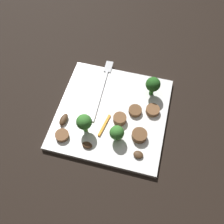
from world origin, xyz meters
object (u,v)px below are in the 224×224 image
sausage_slice_0 (153,110)px  broccoli_floret_0 (84,122)px  mushroom_2 (64,120)px  mushroom_0 (138,155)px  sausage_slice_2 (62,135)px  mushroom_1 (87,145)px  pepper_strip_3 (104,125)px  broccoli_floret_2 (153,85)px  sausage_slice_4 (135,111)px  broccoli_floret_1 (117,133)px  plate (112,113)px  sausage_slice_1 (139,135)px  fork (103,85)px  sausage_slice_3 (120,119)px

sausage_slice_0 → broccoli_floret_0: bearing=121.7°
sausage_slice_0 → mushroom_2: (-0.07, 0.19, -0.00)m
mushroom_0 → sausage_slice_2: bearing=89.3°
mushroom_1 → sausage_slice_0: bearing=-45.3°
mushroom_2 → pepper_strip_3: (0.01, -0.09, -0.00)m
broccoli_floret_0 → broccoli_floret_2: (0.13, -0.12, 0.00)m
sausage_slice_4 → pepper_strip_3: size_ratio=0.53×
broccoli_floret_1 → sausage_slice_4: 0.08m
broccoli_floret_1 → sausage_slice_0: broccoli_floret_1 is taller
plate → sausage_slice_0: sausage_slice_0 is taller
sausage_slice_1 → sausage_slice_2: size_ratio=1.12×
broccoli_floret_2 → mushroom_0: size_ratio=2.59×
sausage_slice_2 → sausage_slice_4: 0.17m
fork → sausage_slice_3: size_ratio=6.19×
broccoli_floret_2 → mushroom_0: (-0.16, -0.00, -0.03)m
broccoli_floret_1 → sausage_slice_1: 0.05m
plate → mushroom_0: bearing=-138.2°
sausage_slice_2 → pepper_strip_3: bearing=-59.4°
broccoli_floret_2 → sausage_slice_2: size_ratio=1.84×
sausage_slice_3 → sausage_slice_4: 0.04m
sausage_slice_2 → sausage_slice_4: same height
sausage_slice_0 → mushroom_1: sausage_slice_0 is taller
mushroom_0 → pepper_strip_3: 0.10m
sausage_slice_4 → mushroom_1: sausage_slice_4 is taller
broccoli_floret_0 → sausage_slice_2: broccoli_floret_0 is taller
broccoli_floret_2 → mushroom_2: size_ratio=1.74×
sausage_slice_0 → sausage_slice_3: bearing=121.8°
plate → fork: size_ratio=1.36×
broccoli_floret_2 → pepper_strip_3: bearing=142.5°
plate → sausage_slice_3: size_ratio=8.44×
sausage_slice_1 → mushroom_1: 0.11m
sausage_slice_4 → pepper_strip_3: 0.08m
broccoli_floret_1 → sausage_slice_3: bearing=5.0°
sausage_slice_0 → sausage_slice_4: 0.04m
sausage_slice_0 → sausage_slice_4: sausage_slice_0 is taller
broccoli_floret_0 → mushroom_1: bearing=-157.1°
sausage_slice_3 → mushroom_2: sausage_slice_3 is taller
mushroom_2 → broccoli_floret_2: bearing=-55.4°
plate → sausage_slice_3: bearing=-128.1°
sausage_slice_2 → mushroom_2: size_ratio=0.95×
plate → mushroom_2: bearing=116.4°
sausage_slice_0 → broccoli_floret_2: bearing=13.7°
fork → sausage_slice_1: 0.16m
sausage_slice_2 → sausage_slice_3: size_ratio=1.00×
fork → mushroom_2: 0.13m
sausage_slice_0 → sausage_slice_4: bearing=105.9°
sausage_slice_1 → broccoli_floret_1: bearing=107.7°
sausage_slice_3 → mushroom_1: (-0.08, 0.05, -0.00)m
pepper_strip_3 → sausage_slice_3: bearing=-55.1°
broccoli_floret_1 → broccoli_floret_2: (0.13, -0.05, 0.01)m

